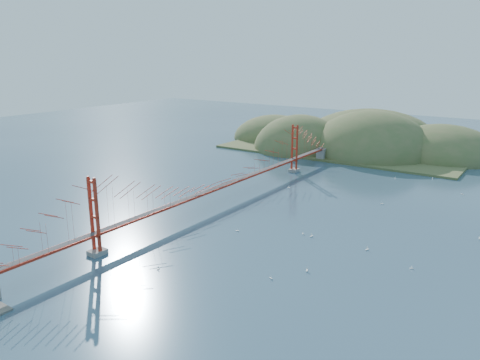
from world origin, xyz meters
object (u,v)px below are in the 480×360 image
Objects in this scene: bridge at (221,168)px; sailboat_0 at (311,236)px; sailboat_1 at (303,233)px; sailboat_2 at (271,278)px.

bridge is 24.45m from sailboat_0.
bridge reaches higher than sailboat_0.
bridge is 22.87m from sailboat_1.
bridge is at bearing 137.94° from sailboat_2.
sailboat_0 reaches higher than sailboat_2.
sailboat_0 is (22.62, -6.24, -6.85)m from bridge.
bridge reaches higher than sailboat_1.
sailboat_1 is at bearing 171.49° from sailboat_0.
sailboat_0 is at bearing 97.40° from sailboat_2.
sailboat_0 is 1.67m from sailboat_1.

